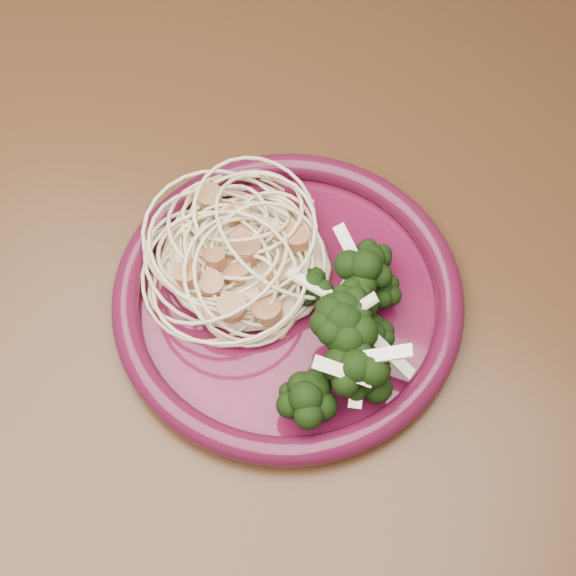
% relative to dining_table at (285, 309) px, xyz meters
% --- Properties ---
extents(dining_table, '(1.20, 0.80, 0.75)m').
position_rel_dining_table_xyz_m(dining_table, '(0.00, 0.00, 0.00)').
color(dining_table, '#472814').
rests_on(dining_table, ground).
extents(dinner_plate, '(0.30, 0.30, 0.02)m').
position_rel_dining_table_xyz_m(dinner_plate, '(0.02, -0.04, 0.11)').
color(dinner_plate, '#4C0C23').
rests_on(dinner_plate, dining_table).
extents(spaghetti_pile, '(0.15, 0.14, 0.03)m').
position_rel_dining_table_xyz_m(spaghetti_pile, '(-0.02, -0.03, 0.12)').
color(spaghetti_pile, beige).
rests_on(spaghetti_pile, dinner_plate).
extents(scallop_cluster, '(0.13, 0.13, 0.03)m').
position_rel_dining_table_xyz_m(scallop_cluster, '(-0.02, -0.03, 0.15)').
color(scallop_cluster, '#A87046').
rests_on(scallop_cluster, spaghetti_pile).
extents(broccoli_pile, '(0.11, 0.14, 0.04)m').
position_rel_dining_table_xyz_m(broccoli_pile, '(0.07, -0.06, 0.13)').
color(broccoli_pile, black).
rests_on(broccoli_pile, dinner_plate).
extents(onion_garnish, '(0.07, 0.09, 0.04)m').
position_rel_dining_table_xyz_m(onion_garnish, '(0.07, -0.06, 0.15)').
color(onion_garnish, '#F1EECA').
rests_on(onion_garnish, broccoli_pile).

